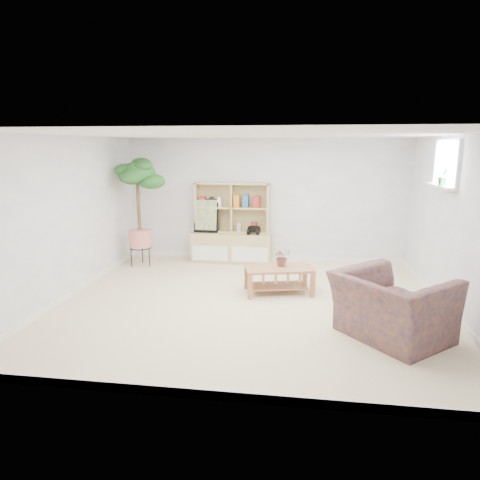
# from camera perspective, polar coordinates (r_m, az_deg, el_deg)

# --- Properties ---
(floor) EXTENTS (5.50, 5.00, 0.01)m
(floor) POSITION_cam_1_polar(r_m,az_deg,el_deg) (6.34, 1.34, -8.35)
(floor) COLOR beige
(floor) RESTS_ON ground
(ceiling) EXTENTS (5.50, 5.00, 0.01)m
(ceiling) POSITION_cam_1_polar(r_m,az_deg,el_deg) (5.93, 1.46, 13.90)
(ceiling) COLOR white
(ceiling) RESTS_ON walls
(walls) EXTENTS (5.51, 5.01, 2.40)m
(walls) POSITION_cam_1_polar(r_m,az_deg,el_deg) (6.02, 1.40, 2.40)
(walls) COLOR silver
(walls) RESTS_ON floor
(baseboard) EXTENTS (5.50, 5.00, 0.10)m
(baseboard) POSITION_cam_1_polar(r_m,az_deg,el_deg) (6.32, 1.35, -7.93)
(baseboard) COLOR white
(baseboard) RESTS_ON floor
(window) EXTENTS (0.10, 0.98, 0.68)m
(window) POSITION_cam_1_polar(r_m,az_deg,el_deg) (6.81, 25.89, 9.12)
(window) COLOR silver
(window) RESTS_ON walls
(window_sill) EXTENTS (0.14, 1.00, 0.04)m
(window_sill) POSITION_cam_1_polar(r_m,az_deg,el_deg) (6.81, 25.15, 6.48)
(window_sill) COLOR white
(window_sill) RESTS_ON walls
(storage_unit) EXTENTS (1.55, 0.52, 1.55)m
(storage_unit) POSITION_cam_1_polar(r_m,az_deg,el_deg) (8.36, -1.14, 2.28)
(storage_unit) COLOR tan
(storage_unit) RESTS_ON floor
(poster) EXTENTS (0.48, 0.14, 0.66)m
(poster) POSITION_cam_1_polar(r_m,az_deg,el_deg) (8.40, -4.52, 3.25)
(poster) COLOR yellow
(poster) RESTS_ON storage_unit
(toy_truck) EXTENTS (0.34, 0.25, 0.17)m
(toy_truck) POSITION_cam_1_polar(r_m,az_deg,el_deg) (8.25, 1.84, 1.36)
(toy_truck) COLOR black
(toy_truck) RESTS_ON storage_unit
(coffee_table) EXTENTS (1.12, 0.78, 0.42)m
(coffee_table) POSITION_cam_1_polar(r_m,az_deg,el_deg) (6.71, 5.17, -5.31)
(coffee_table) COLOR #945F41
(coffee_table) RESTS_ON floor
(table_plant) EXTENTS (0.34, 0.33, 0.29)m
(table_plant) POSITION_cam_1_polar(r_m,az_deg,el_deg) (6.67, 5.64, -2.24)
(table_plant) COLOR #1E6C1E
(table_plant) RESTS_ON coffee_table
(floor_tree) EXTENTS (0.94, 0.94, 2.04)m
(floor_tree) POSITION_cam_1_polar(r_m,az_deg,el_deg) (8.23, -13.33, 3.51)
(floor_tree) COLOR #1D551E
(floor_tree) RESTS_ON floor
(armchair) EXTENTS (1.58, 1.60, 0.89)m
(armchair) POSITION_cam_1_polar(r_m,az_deg,el_deg) (5.39, 19.63, -7.84)
(armchair) COLOR #1F1F4B
(armchair) RESTS_ON floor
(sill_plant) EXTENTS (0.17, 0.15, 0.26)m
(sill_plant) POSITION_cam_1_polar(r_m,az_deg,el_deg) (6.73, 25.44, 7.68)
(sill_plant) COLOR #1D551E
(sill_plant) RESTS_ON window_sill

